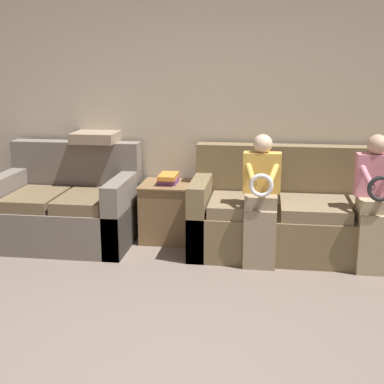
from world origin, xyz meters
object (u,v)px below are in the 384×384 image
couch_main (312,217)px  child_left_seated (261,196)px  side_shelf (167,210)px  book_stack (168,178)px  couch_side (67,209)px  throw_pillow (96,137)px  child_right_seated (375,198)px

couch_main → child_left_seated: size_ratio=1.96×
couch_main → side_shelf: 1.40m
couch_main → side_shelf: bearing=173.3°
couch_main → book_stack: 1.42m
couch_main → couch_side: size_ratio=1.69×
couch_main → side_shelf: couch_main is taller
throw_pillow → couch_side: bearing=-124.7°
child_right_seated → couch_side: bearing=173.0°
couch_main → throw_pillow: (-2.13, 0.29, 0.67)m
couch_side → child_right_seated: 2.86m
book_stack → couch_side: bearing=-169.0°
child_right_seated → throw_pillow: (-2.61, 0.66, 0.37)m
throw_pillow → couch_main: bearing=-7.7°
child_left_seated → book_stack: child_left_seated is taller
side_shelf → throw_pillow: bearing=170.4°
couch_side → throw_pillow: bearing=55.3°
child_left_seated → couch_main: bearing=38.6°
couch_side → throw_pillow: 0.77m
couch_side → book_stack: couch_side is taller
book_stack → child_left_seated: bearing=-30.5°
couch_side → child_left_seated: child_left_seated is taller
child_left_seated → throw_pillow: bearing=158.2°
side_shelf → throw_pillow: throw_pillow is taller
child_left_seated → child_right_seated: bearing=0.1°
side_shelf → book_stack: size_ratio=1.90×
child_left_seated → book_stack: (-0.91, 0.54, 0.01)m
child_right_seated → side_shelf: bearing=163.9°
couch_side → book_stack: 1.03m
child_left_seated → child_right_seated: size_ratio=0.99×
book_stack → throw_pillow: size_ratio=0.69×
child_left_seated → throw_pillow: size_ratio=2.61×
couch_main → book_stack: bearing=173.5°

